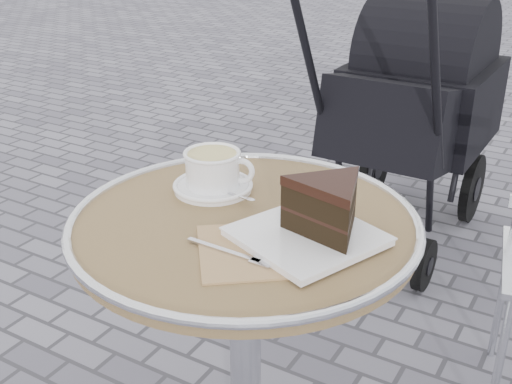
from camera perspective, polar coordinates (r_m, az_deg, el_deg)
The scene contains 4 objects.
cafe_table at distance 1.39m, azimuth -1.00°, elevation -8.50°, with size 0.72×0.72×0.74m.
cappuccino_set at distance 1.42m, azimuth -3.79°, elevation 1.68°, with size 0.20×0.17×0.09m.
cake_plate_set at distance 1.20m, azimuth 5.86°, elevation -1.93°, with size 0.38×0.38×0.13m.
baby_stroller at distance 2.69m, azimuth 13.60°, elevation 6.36°, with size 0.53×1.10×1.13m.
Camera 1 is at (0.61, -0.99, 1.33)m, focal length 45.00 mm.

